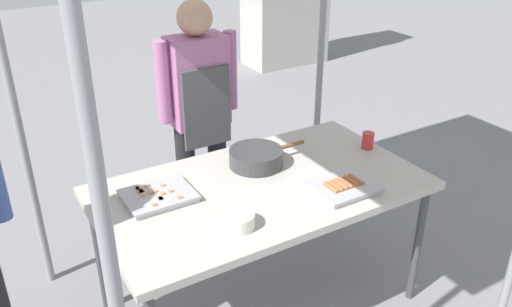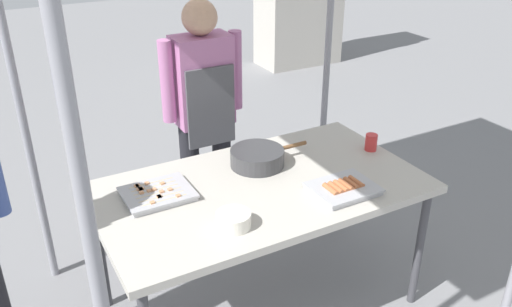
% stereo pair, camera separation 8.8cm
% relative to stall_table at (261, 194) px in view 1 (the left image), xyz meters
% --- Properties ---
extents(ground_plane, '(18.00, 18.00, 0.00)m').
position_rel_stall_table_xyz_m(ground_plane, '(0.00, 0.00, -0.70)').
color(ground_plane, slate).
extents(stall_table, '(1.60, 0.90, 0.75)m').
position_rel_stall_table_xyz_m(stall_table, '(0.00, 0.00, 0.00)').
color(stall_table, '#B7B2A8').
rests_on(stall_table, ground).
extents(tray_grilled_sausages, '(0.31, 0.25, 0.05)m').
position_rel_stall_table_xyz_m(tray_grilled_sausages, '(0.31, -0.25, 0.07)').
color(tray_grilled_sausages, '#ADADB2').
rests_on(tray_grilled_sausages, stall_table).
extents(tray_meat_skewers, '(0.32, 0.26, 0.04)m').
position_rel_stall_table_xyz_m(tray_meat_skewers, '(-0.48, 0.13, 0.07)').
color(tray_meat_skewers, '#ADADB2').
rests_on(tray_meat_skewers, stall_table).
extents(cooking_wok, '(0.44, 0.28, 0.09)m').
position_rel_stall_table_xyz_m(cooking_wok, '(0.09, 0.19, 0.10)').
color(cooking_wok, '#38383A').
rests_on(cooking_wok, stall_table).
extents(condiment_bowl, '(0.15, 0.15, 0.07)m').
position_rel_stall_table_xyz_m(condiment_bowl, '(-0.28, -0.26, 0.09)').
color(condiment_bowl, silver).
rests_on(condiment_bowl, stall_table).
extents(drink_cup_near_edge, '(0.07, 0.07, 0.09)m').
position_rel_stall_table_xyz_m(drink_cup_near_edge, '(0.72, 0.04, 0.10)').
color(drink_cup_near_edge, red).
rests_on(drink_cup_near_edge, stall_table).
extents(vendor_woman, '(0.52, 0.22, 1.50)m').
position_rel_stall_table_xyz_m(vendor_woman, '(0.06, 0.82, 0.19)').
color(vendor_woman, black).
rests_on(vendor_woman, ground).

